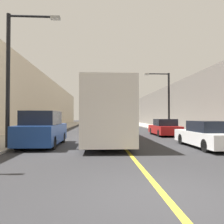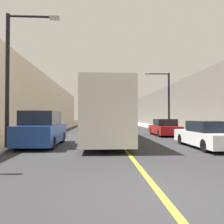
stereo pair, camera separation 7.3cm
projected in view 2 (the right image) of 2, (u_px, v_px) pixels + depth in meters
name	position (u px, v px, depth m)	size (l,w,h in m)	color
ground_plane	(162.00, 196.00, 4.56)	(200.00, 200.00, 0.00)	#2D2D30
sidewalk_left	(59.00, 127.00, 34.07)	(3.76, 72.00, 0.11)	#B2AA9E
sidewalk_right	(155.00, 127.00, 34.94)	(3.76, 72.00, 0.11)	#B2AA9E
building_row_left	(34.00, 102.00, 33.94)	(4.00, 72.00, 8.03)	beige
building_row_right	(178.00, 107.00, 35.24)	(4.00, 72.00, 6.55)	#66605B
road_center_line	(108.00, 127.00, 34.51)	(0.16, 72.00, 0.01)	gold
bus	(105.00, 114.00, 14.75)	(2.54, 11.12, 3.53)	silver
parked_suv_left	(42.00, 130.00, 12.32)	(1.96, 4.83, 1.97)	navy
car_right_near	(207.00, 136.00, 11.59)	(1.87, 4.79, 1.44)	silver
car_right_mid	(164.00, 128.00, 19.12)	(1.85, 4.31, 1.46)	maroon
street_lamp_left	(13.00, 70.00, 11.06)	(2.70, 0.24, 6.78)	black
street_lamp_right	(166.00, 97.00, 22.80)	(2.70, 0.24, 6.13)	black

